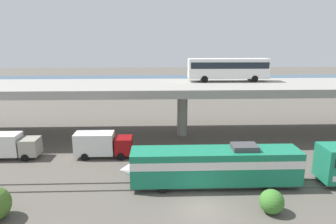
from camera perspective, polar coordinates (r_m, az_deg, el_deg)
ground_plane at (r=26.77m, az=6.35°, el=-17.70°), size 260.00×260.00×0.00m
rail_strip_near at (r=29.52m, az=5.42°, el=-14.34°), size 110.00×0.12×0.12m
rail_strip_far at (r=30.86m, az=5.06°, el=-13.02°), size 110.00×0.12×0.12m
train_locomotive at (r=29.43m, az=7.39°, el=-9.89°), size 17.22×3.04×4.18m
highway_overpass at (r=43.29m, az=2.80°, el=4.49°), size 96.00×11.64×7.68m
transit_bus_on_overpass at (r=46.28m, az=11.37°, el=8.27°), size 12.00×2.68×3.40m
service_truck_west at (r=40.60m, az=-28.13°, el=-5.58°), size 6.80×2.46×3.04m
service_truck_east at (r=37.09m, az=-12.44°, el=-5.96°), size 6.80×2.46×3.04m
pier_parking_lot at (r=78.77m, az=0.62°, el=4.11°), size 65.50×10.58×1.57m
parked_car_0 at (r=79.33m, az=15.12°, el=4.84°), size 4.15×1.85×1.50m
parked_car_1 at (r=80.15m, az=-7.52°, el=5.28°), size 4.39×1.85×1.50m
parked_car_2 at (r=82.57m, az=-18.55°, el=4.94°), size 4.43×1.96×1.50m
parked_car_3 at (r=82.89m, az=14.59°, el=5.24°), size 4.60×1.92×1.50m
parked_car_4 at (r=82.98m, az=18.17°, el=5.00°), size 4.01×1.84×1.50m
harbor_water at (r=101.60m, az=0.02°, el=5.83°), size 140.00×36.00×0.01m
shrub_right at (r=26.90m, az=19.11°, el=-15.79°), size 2.00×2.00×2.00m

